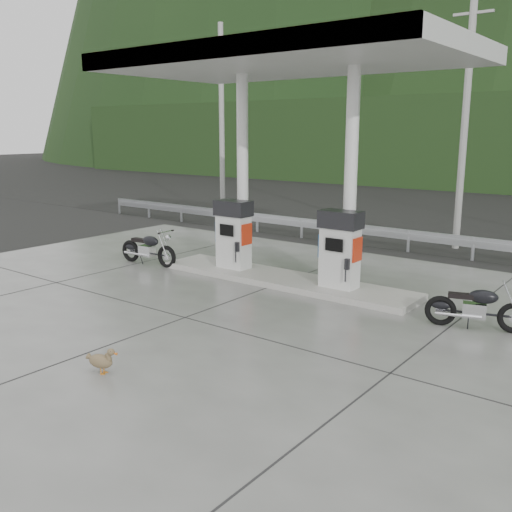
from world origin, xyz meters
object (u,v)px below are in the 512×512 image
Objects in this scene: gas_pump_left at (233,234)px; motorcycle_right at (477,308)px; motorcycle_left at (148,249)px; duck at (101,361)px; gas_pump_right at (340,249)px.

motorcycle_right is (6.53, -0.58, -0.63)m from gas_pump_left.
motorcycle_left is 3.65× the size of duck.
duck is at bearing -51.70° from motorcycle_left.
motorcycle_left reaches higher than motorcycle_right.
duck is (-0.74, -6.25, -0.86)m from gas_pump_right.
gas_pump_right is 0.95× the size of motorcycle_left.
gas_pump_left is 1.00× the size of gas_pump_right.
gas_pump_left is at bearing 157.93° from motorcycle_right.
motorcycle_left is at bearing -172.90° from gas_pump_right.
gas_pump_right is 3.43m from motorcycle_right.
duck is at bearing -142.65° from motorcycle_right.
gas_pump_right is (3.20, 0.00, 0.00)m from gas_pump_left.
gas_pump_left is at bearing 96.99° from duck.
motorcycle_right is 6.99m from duck.
gas_pump_right is at bearing 0.00° from gas_pump_left.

